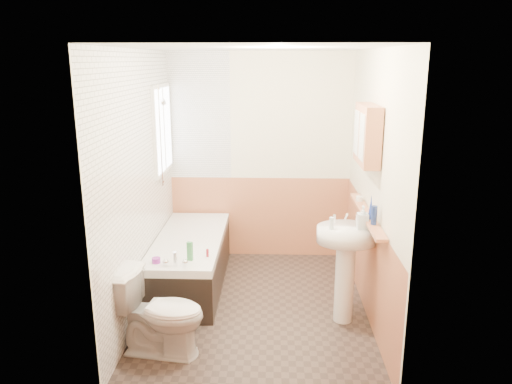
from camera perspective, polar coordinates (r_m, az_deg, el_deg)
floor at (r=5.15m, az=-0.06°, el=-12.91°), size 2.80×2.80×0.00m
ceiling at (r=4.55m, az=-0.07°, el=16.15°), size 2.80×2.80×0.00m
wall_back at (r=6.07m, az=0.42°, el=3.97°), size 2.20×0.02×2.50m
wall_front at (r=3.35m, az=-0.95°, el=-5.22°), size 2.20×0.02×2.50m
wall_left at (r=4.86m, az=-13.25°, el=0.80°), size 0.02×2.80×2.50m
wall_right at (r=4.79m, az=13.34°, el=0.57°), size 0.02×2.80×2.50m
wainscot_right at (r=5.02m, az=12.58°, el=-7.75°), size 0.01×2.80×1.00m
wainscot_front at (r=3.69m, az=-0.88°, el=-16.10°), size 2.20×0.01×1.00m
wainscot_back at (r=6.24m, az=0.40°, el=-2.85°), size 2.20×0.01×1.00m
tile_cladding_left at (r=4.86m, az=-13.00°, el=0.80°), size 0.01×2.80×2.50m
tile_return_back at (r=6.04m, az=-6.55°, el=8.62°), size 0.75×0.01×1.50m
window at (r=5.68m, az=-10.56°, el=7.06°), size 0.03×0.79×0.99m
bathtub at (r=5.52m, az=-7.54°, el=-7.73°), size 0.70×1.75×0.69m
shower_riser at (r=5.45m, az=-10.82°, el=7.31°), size 0.10×0.07×1.09m
toilet at (r=4.33m, az=-10.86°, el=-13.42°), size 0.80×0.52×0.73m
sink at (r=4.69m, az=10.21°, el=-7.05°), size 0.55×0.44×1.05m
pine_shelf at (r=4.76m, az=12.52°, el=-2.53°), size 0.10×1.42×0.03m
medicine_cabinet at (r=4.64m, az=12.59°, el=6.41°), size 0.15×0.60×0.54m
foam_can at (r=4.42m, az=13.34°, el=-2.59°), size 0.07×0.07×0.17m
green_bottle at (r=4.56m, az=13.00°, el=-1.66°), size 0.05×0.05×0.23m
black_jar at (r=5.14m, az=11.74°, el=-0.75°), size 0.10×0.10×0.05m
soap_bottle at (r=4.56m, az=12.06°, el=-3.55°), size 0.10×0.21×0.10m
clear_bottle at (r=4.49m, az=8.63°, el=-3.57°), size 0.05×0.05×0.11m
blue_gel at (r=4.80m, az=-7.56°, el=-6.73°), size 0.06×0.05×0.18m
cream_jar at (r=4.82m, az=-11.35°, el=-7.67°), size 0.10×0.10×0.05m
orange_bottle at (r=4.88m, az=-5.57°, el=-6.95°), size 0.03×0.03×0.08m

